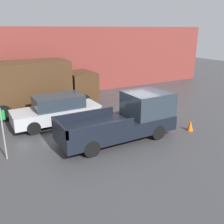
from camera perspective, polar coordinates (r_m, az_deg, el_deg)
name	(u,v)px	position (r m, az deg, el deg)	size (l,w,h in m)	color
ground_plane	(135,132)	(13.20, 5.37, -4.55)	(60.00, 60.00, 0.00)	#3D3D3F
building_wall	(70,62)	(20.58, -9.49, 11.32)	(28.00, 0.15, 5.30)	brown
pickup_truck	(128,118)	(12.15, 3.57, -1.49)	(5.73, 2.03, 2.19)	black
car	(57,110)	(14.24, -12.38, 0.45)	(4.81, 1.85, 1.67)	#B7BABF
delivery_truck	(30,85)	(16.77, -18.27, 5.90)	(8.04, 2.57, 3.23)	#472D19
parking_sign	(3,131)	(10.94, -23.66, -3.97)	(0.30, 0.07, 2.23)	gray
traffic_cone	(190,125)	(13.86, 17.44, -2.96)	(0.34, 0.34, 0.56)	orange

